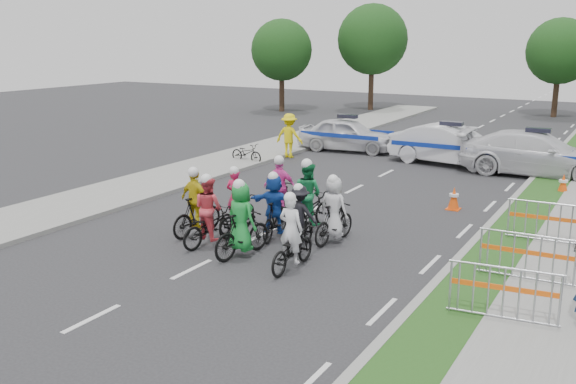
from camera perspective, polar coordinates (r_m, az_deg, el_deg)
The scene contains 27 objects.
ground at distance 14.78m, azimuth -8.55°, elevation -6.82°, with size 90.00×90.00×0.00m, color #28282B.
curb_right at distance 16.97m, azimuth 16.21°, elevation -4.29°, with size 0.20×60.00×0.12m, color gray.
grass_strip at distance 16.84m, azimuth 18.53°, elevation -4.62°, with size 1.20×60.00×0.11m, color #224C18.
sidewalk_left at distance 22.49m, azimuth -13.74°, elevation 0.26°, with size 3.00×60.00×0.13m, color gray.
rider_0 at distance 14.44m, azimuth 0.34°, elevation -4.62°, with size 0.62×1.79×1.82m.
rider_1 at distance 15.27m, azimuth -4.14°, elevation -3.09°, with size 0.89×1.89×1.92m.
rider_2 at distance 16.18m, azimuth -7.00°, elevation -2.37°, with size 0.95×1.91×1.86m.
rider_3 at distance 17.04m, azimuth -8.15°, elevation -1.50°, with size 0.97×1.81×1.86m.
rider_4 at distance 15.78m, azimuth 1.04°, elevation -2.80°, with size 1.00×1.71×1.68m.
rider_5 at distance 16.57m, azimuth -1.19°, elevation -1.64°, with size 1.48×1.76×1.79m.
rider_6 at distance 17.42m, azimuth -4.60°, elevation -1.49°, with size 0.68×1.77×1.78m.
rider_7 at distance 16.30m, azimuth 4.10°, elevation -2.15°, with size 0.81×1.76×1.80m.
rider_8 at distance 17.30m, azimuth 1.78°, elevation -1.06°, with size 1.00×2.04×1.99m.
rider_9 at distance 18.17m, azimuth -0.67°, elevation -0.34°, with size 1.01×1.87×1.91m.
police_car_0 at distance 29.53m, azimuth 5.28°, elevation 5.11°, with size 1.78×4.43×1.51m, color silver.
police_car_1 at distance 27.01m, azimuth 14.22°, elevation 4.05°, with size 1.71×4.90×1.62m, color silver.
police_car_2 at distance 25.94m, azimuth 21.21°, elevation 3.18°, with size 2.30×5.65×1.64m, color silver.
marshal_hiviz at distance 27.76m, azimuth 0.11°, elevation 5.03°, with size 1.23×0.71×1.91m, color yellow.
barrier_0 at distance 12.40m, azimuth 18.60°, elevation -8.76°, with size 2.00×0.50×1.12m, color #A5A8AD, non-canonical shape.
barrier_1 at distance 14.51m, azimuth 20.42°, elevation -5.61°, with size 2.00×0.50×1.12m, color #A5A8AD, non-canonical shape.
barrier_2 at distance 17.33m, azimuth 22.10°, elevation -2.66°, with size 2.00×0.50×1.12m, color #A5A8AD, non-canonical shape.
cone_0 at distance 20.09m, azimuth 14.53°, elevation -0.57°, with size 0.40×0.40×0.70m.
cone_1 at distance 23.22m, azimuth 23.26°, elevation 0.64°, with size 0.40×0.40×0.70m.
parked_bike at distance 26.76m, azimuth -3.71°, elevation 3.48°, with size 0.54×1.54×0.81m, color black.
tree_0 at distance 44.95m, azimuth -0.56°, elevation 12.50°, with size 4.20×4.20×6.30m.
tree_3 at distance 46.30m, azimuth 7.52°, elevation 13.29°, with size 4.90×4.90×7.35m.
tree_4 at distance 45.16m, azimuth 23.01°, elevation 11.44°, with size 4.20×4.20×6.30m.
Camera 1 is at (8.69, -10.79, 5.15)m, focal length 40.00 mm.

